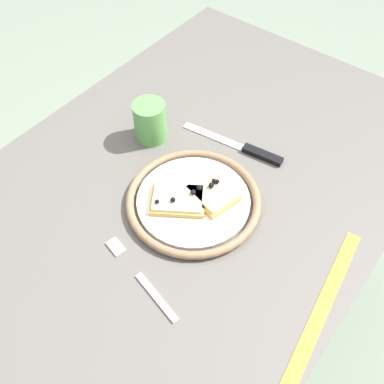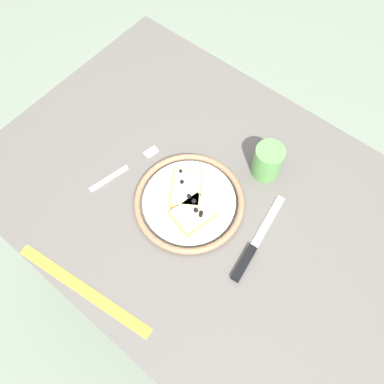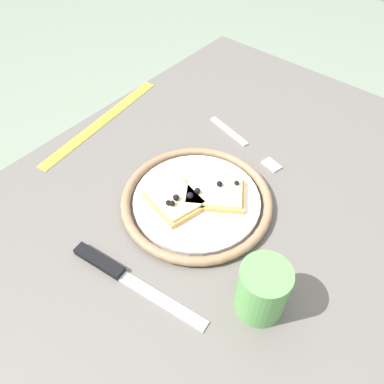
{
  "view_description": "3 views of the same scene",
  "coord_description": "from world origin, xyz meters",
  "px_view_note": "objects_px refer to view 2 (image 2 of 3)",
  "views": [
    {
      "loc": [
        -0.47,
        -0.37,
        1.43
      ],
      "look_at": [
        -0.03,
        -0.03,
        0.74
      ],
      "focal_mm": 41.86,
      "sensor_mm": 36.0,
      "label": 1
    },
    {
      "loc": [
        0.21,
        -0.34,
        1.56
      ],
      "look_at": [
        -0.05,
        -0.02,
        0.74
      ],
      "focal_mm": 35.75,
      "sensor_mm": 36.0,
      "label": 2
    },
    {
      "loc": [
        0.3,
        0.24,
        1.25
      ],
      "look_at": [
        -0.05,
        -0.06,
        0.73
      ],
      "focal_mm": 36.2,
      "sensor_mm": 36.0,
      "label": 3
    }
  ],
  "objects_px": {
    "pizza_slice_far": "(193,213)",
    "fork": "(125,168)",
    "knife": "(251,251)",
    "cup": "(267,161)",
    "dining_table": "(212,214)",
    "plate": "(189,201)",
    "pizza_slice_near": "(186,188)",
    "measuring_tape": "(83,290)"
  },
  "relations": [
    {
      "from": "knife",
      "to": "fork",
      "type": "height_order",
      "value": "knife"
    },
    {
      "from": "pizza_slice_far",
      "to": "knife",
      "type": "xyz_separation_m",
      "value": [
        0.16,
        0.02,
        -0.02
      ]
    },
    {
      "from": "pizza_slice_near",
      "to": "fork",
      "type": "relative_size",
      "value": 0.65
    },
    {
      "from": "pizza_slice_far",
      "to": "cup",
      "type": "xyz_separation_m",
      "value": [
        0.06,
        0.21,
        0.02
      ]
    },
    {
      "from": "fork",
      "to": "cup",
      "type": "xyz_separation_m",
      "value": [
        0.28,
        0.22,
        0.04
      ]
    },
    {
      "from": "pizza_slice_far",
      "to": "knife",
      "type": "height_order",
      "value": "pizza_slice_far"
    },
    {
      "from": "plate",
      "to": "cup",
      "type": "xyz_separation_m",
      "value": [
        0.09,
        0.19,
        0.04
      ]
    },
    {
      "from": "dining_table",
      "to": "pizza_slice_far",
      "type": "relative_size",
      "value": 10.7
    },
    {
      "from": "dining_table",
      "to": "measuring_tape",
      "type": "bearing_deg",
      "value": -104.22
    },
    {
      "from": "plate",
      "to": "knife",
      "type": "height_order",
      "value": "plate"
    },
    {
      "from": "dining_table",
      "to": "knife",
      "type": "xyz_separation_m",
      "value": [
        0.15,
        -0.05,
        0.09
      ]
    },
    {
      "from": "dining_table",
      "to": "pizza_slice_far",
      "type": "distance_m",
      "value": 0.12
    },
    {
      "from": "cup",
      "to": "measuring_tape",
      "type": "relative_size",
      "value": 0.26
    },
    {
      "from": "dining_table",
      "to": "plate",
      "type": "bearing_deg",
      "value": -135.52
    },
    {
      "from": "pizza_slice_far",
      "to": "fork",
      "type": "xyz_separation_m",
      "value": [
        -0.22,
        -0.0,
        -0.02
      ]
    },
    {
      "from": "pizza_slice_near",
      "to": "fork",
      "type": "bearing_deg",
      "value": -163.65
    },
    {
      "from": "pizza_slice_near",
      "to": "cup",
      "type": "xyz_separation_m",
      "value": [
        0.11,
        0.17,
        0.02
      ]
    },
    {
      "from": "pizza_slice_far",
      "to": "plate",
      "type": "bearing_deg",
      "value": 142.06
    },
    {
      "from": "pizza_slice_near",
      "to": "knife",
      "type": "xyz_separation_m",
      "value": [
        0.21,
        -0.03,
        -0.02
      ]
    },
    {
      "from": "pizza_slice_near",
      "to": "pizza_slice_far",
      "type": "relative_size",
      "value": 1.21
    },
    {
      "from": "pizza_slice_near",
      "to": "pizza_slice_far",
      "type": "xyz_separation_m",
      "value": [
        0.05,
        -0.04,
        0.0
      ]
    },
    {
      "from": "dining_table",
      "to": "pizza_slice_near",
      "type": "bearing_deg",
      "value": -162.03
    },
    {
      "from": "pizza_slice_near",
      "to": "pizza_slice_far",
      "type": "bearing_deg",
      "value": -38.19
    },
    {
      "from": "pizza_slice_near",
      "to": "measuring_tape",
      "type": "distance_m",
      "value": 0.33
    },
    {
      "from": "dining_table",
      "to": "plate",
      "type": "height_order",
      "value": "plate"
    },
    {
      "from": "plate",
      "to": "measuring_tape",
      "type": "xyz_separation_m",
      "value": [
        -0.05,
        -0.31,
        -0.01
      ]
    },
    {
      "from": "dining_table",
      "to": "knife",
      "type": "height_order",
      "value": "knife"
    },
    {
      "from": "cup",
      "to": "measuring_tape",
      "type": "xyz_separation_m",
      "value": [
        -0.14,
        -0.5,
        -0.04
      ]
    },
    {
      "from": "dining_table",
      "to": "cup",
      "type": "relative_size",
      "value": 12.61
    },
    {
      "from": "cup",
      "to": "plate",
      "type": "bearing_deg",
      "value": -115.36
    },
    {
      "from": "knife",
      "to": "fork",
      "type": "relative_size",
      "value": 1.2
    },
    {
      "from": "plate",
      "to": "fork",
      "type": "height_order",
      "value": "plate"
    },
    {
      "from": "pizza_slice_far",
      "to": "dining_table",
      "type": "bearing_deg",
      "value": 79.66
    },
    {
      "from": "pizza_slice_far",
      "to": "measuring_tape",
      "type": "distance_m",
      "value": 0.29
    },
    {
      "from": "dining_table",
      "to": "pizza_slice_near",
      "type": "xyz_separation_m",
      "value": [
        -0.07,
        -0.02,
        0.1
      ]
    },
    {
      "from": "dining_table",
      "to": "pizza_slice_far",
      "type": "height_order",
      "value": "pizza_slice_far"
    },
    {
      "from": "pizza_slice_near",
      "to": "fork",
      "type": "height_order",
      "value": "pizza_slice_near"
    },
    {
      "from": "cup",
      "to": "dining_table",
      "type": "bearing_deg",
      "value": -107.96
    },
    {
      "from": "plate",
      "to": "knife",
      "type": "bearing_deg",
      "value": -2.14
    },
    {
      "from": "dining_table",
      "to": "plate",
      "type": "relative_size",
      "value": 4.28
    },
    {
      "from": "fork",
      "to": "cup",
      "type": "relative_size",
      "value": 2.2
    },
    {
      "from": "fork",
      "to": "cup",
      "type": "distance_m",
      "value": 0.36
    }
  ]
}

